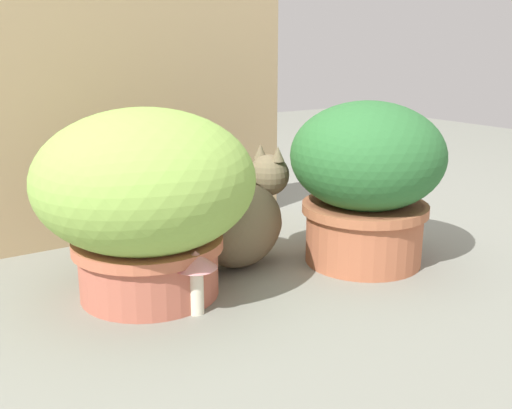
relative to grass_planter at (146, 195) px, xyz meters
name	(u,v)px	position (x,y,z in m)	size (l,w,h in m)	color
ground_plane	(234,297)	(0.15, -0.13, -0.24)	(6.00, 6.00, 0.00)	gray
cardboard_backdrop	(115,74)	(0.12, 0.45, 0.24)	(1.11, 0.03, 0.96)	tan
grass_planter	(146,195)	(0.00, 0.00, 0.00)	(0.50, 0.50, 0.43)	#B7614C
leafy_planter	(366,177)	(0.56, -0.11, -0.01)	(0.40, 0.40, 0.43)	#B06242
cat	(245,220)	(0.29, 0.04, -0.12)	(0.39, 0.23, 0.32)	brown
mushroom_ornament_red	(138,269)	(-0.06, -0.09, -0.14)	(0.08, 0.08, 0.14)	silver
mushroom_ornament_pink	(196,267)	(0.04, -0.15, -0.13)	(0.09, 0.09, 0.14)	silver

